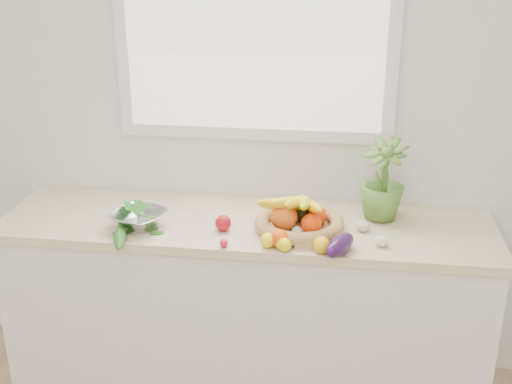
# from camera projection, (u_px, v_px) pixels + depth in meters

# --- Properties ---
(back_wall) EXTENTS (4.50, 0.02, 2.70)m
(back_wall) POSITION_uv_depth(u_px,v_px,m) (255.00, 108.00, 3.03)
(back_wall) COLOR white
(back_wall) RESTS_ON ground
(counter_cabinet) EXTENTS (2.20, 0.58, 0.86)m
(counter_cabinet) POSITION_uv_depth(u_px,v_px,m) (246.00, 309.00, 3.09)
(counter_cabinet) COLOR silver
(counter_cabinet) RESTS_ON ground
(countertop) EXTENTS (2.24, 0.62, 0.04)m
(countertop) POSITION_uv_depth(u_px,v_px,m) (246.00, 224.00, 2.92)
(countertop) COLOR beige
(countertop) RESTS_ON counter_cabinet
(window_frame) EXTENTS (1.30, 0.03, 1.10)m
(window_frame) POSITION_uv_depth(u_px,v_px,m) (254.00, 21.00, 2.86)
(window_frame) COLOR white
(window_frame) RESTS_ON back_wall
(window_pane) EXTENTS (1.18, 0.01, 0.98)m
(window_pane) POSITION_uv_depth(u_px,v_px,m) (254.00, 22.00, 2.85)
(window_pane) COLOR white
(window_pane) RESTS_ON window_frame
(orange_loose) EXTENTS (0.09, 0.09, 0.08)m
(orange_loose) POSITION_uv_depth(u_px,v_px,m) (280.00, 239.00, 2.65)
(orange_loose) COLOR #FC4307
(orange_loose) RESTS_ON countertop
(lemon_a) EXTENTS (0.07, 0.08, 0.06)m
(lemon_a) POSITION_uv_depth(u_px,v_px,m) (268.00, 240.00, 2.65)
(lemon_a) COLOR yellow
(lemon_a) RESTS_ON countertop
(lemon_b) EXTENTS (0.07, 0.09, 0.07)m
(lemon_b) POSITION_uv_depth(u_px,v_px,m) (322.00, 245.00, 2.61)
(lemon_b) COLOR #FAB10D
(lemon_b) RESTS_ON countertop
(lemon_c) EXTENTS (0.09, 0.09, 0.06)m
(lemon_c) POSITION_uv_depth(u_px,v_px,m) (284.00, 244.00, 2.62)
(lemon_c) COLOR yellow
(lemon_c) RESTS_ON countertop
(apple) EXTENTS (0.08, 0.08, 0.07)m
(apple) POSITION_uv_depth(u_px,v_px,m) (223.00, 223.00, 2.80)
(apple) COLOR #A80D18
(apple) RESTS_ON countertop
(ginger) EXTENTS (0.10, 0.05, 0.03)m
(ginger) POSITION_uv_depth(u_px,v_px,m) (307.00, 244.00, 2.65)
(ginger) COLOR tan
(ginger) RESTS_ON countertop
(garlic_a) EXTENTS (0.06, 0.06, 0.04)m
(garlic_a) POSITION_uv_depth(u_px,v_px,m) (297.00, 231.00, 2.75)
(garlic_a) COLOR white
(garlic_a) RESTS_ON countertop
(garlic_b) EXTENTS (0.07, 0.07, 0.05)m
(garlic_b) POSITION_uv_depth(u_px,v_px,m) (363.00, 226.00, 2.80)
(garlic_b) COLOR silver
(garlic_b) RESTS_ON countertop
(garlic_c) EXTENTS (0.07, 0.07, 0.05)m
(garlic_c) POSITION_uv_depth(u_px,v_px,m) (381.00, 241.00, 2.66)
(garlic_c) COLOR white
(garlic_c) RESTS_ON countertop
(eggplant) EXTENTS (0.16, 0.21, 0.08)m
(eggplant) POSITION_uv_depth(u_px,v_px,m) (340.00, 245.00, 2.59)
(eggplant) COLOR #2C103B
(eggplant) RESTS_ON countertop
(cucumber) EXTENTS (0.12, 0.27, 0.05)m
(cucumber) POSITION_uv_depth(u_px,v_px,m) (120.00, 235.00, 2.71)
(cucumber) COLOR #1A5318
(cucumber) RESTS_ON countertop
(radish) EXTENTS (0.04, 0.04, 0.04)m
(radish) POSITION_uv_depth(u_px,v_px,m) (224.00, 243.00, 2.66)
(radish) COLOR red
(radish) RESTS_ON countertop
(potted_herb) EXTENTS (0.27, 0.27, 0.37)m
(potted_herb) POSITION_uv_depth(u_px,v_px,m) (383.00, 179.00, 2.87)
(potted_herb) COLOR #538430
(potted_herb) RESTS_ON countertop
(fruit_basket) EXTENTS (0.50, 0.50, 0.19)m
(fruit_basket) POSITION_uv_depth(u_px,v_px,m) (299.00, 218.00, 2.80)
(fruit_basket) COLOR tan
(fruit_basket) RESTS_ON countertop
(colander_with_spinach) EXTENTS (0.30, 0.30, 0.12)m
(colander_with_spinach) POSITION_uv_depth(u_px,v_px,m) (138.00, 215.00, 2.82)
(colander_with_spinach) COLOR white
(colander_with_spinach) RESTS_ON countertop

